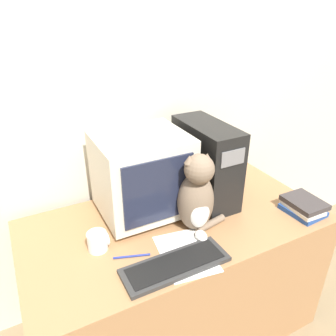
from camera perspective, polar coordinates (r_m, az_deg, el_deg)
The scene contains 10 objects.
wall_back at distance 1.77m, azimuth -5.41°, elevation 12.27°, with size 7.00×0.05×2.50m.
desk at distance 1.87m, azimuth 1.31°, elevation -18.31°, with size 1.47×0.75×0.74m.
crt_monitor at distance 1.58m, azimuth -4.50°, elevation -1.18°, with size 0.42×0.38×0.41m.
computer_tower at distance 1.71m, azimuth 6.59°, elevation 0.93°, with size 0.18×0.42×0.42m.
keyboard at distance 1.38m, azimuth 1.31°, elevation -16.50°, with size 0.44×0.15×0.02m.
cat at distance 1.48m, azimuth 5.06°, elevation -4.90°, with size 0.25×0.22×0.39m.
book_stack at distance 1.79m, azimuth 22.51°, elevation -6.21°, with size 0.17×0.20×0.07m.
pen at distance 1.43m, azimuth -6.34°, elevation -15.03°, with size 0.15×0.06×0.01m.
paper_sheet at distance 1.44m, azimuth 3.11°, elevation -14.63°, with size 0.25×0.32×0.00m.
mug at distance 1.47m, azimuth -12.10°, elevation -12.34°, with size 0.09×0.08×0.09m.
Camera 1 is at (-0.64, -0.77, 1.70)m, focal length 35.00 mm.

